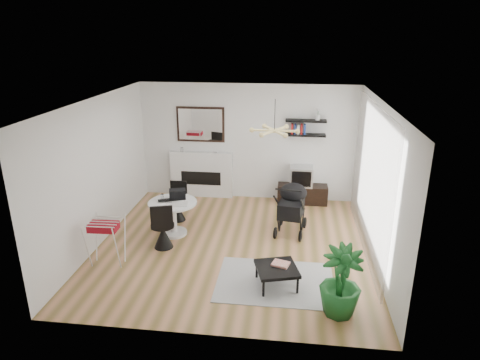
# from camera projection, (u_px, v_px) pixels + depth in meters

# --- Properties ---
(floor) EXTENTS (5.00, 5.00, 0.00)m
(floor) POSITION_uv_depth(u_px,v_px,m) (233.00, 246.00, 8.01)
(floor) COLOR olive
(floor) RESTS_ON ground
(ceiling) EXTENTS (5.00, 5.00, 0.00)m
(ceiling) POSITION_uv_depth(u_px,v_px,m) (232.00, 101.00, 7.11)
(ceiling) COLOR white
(ceiling) RESTS_ON wall_back
(wall_back) EXTENTS (5.00, 0.00, 5.00)m
(wall_back) POSITION_uv_depth(u_px,v_px,m) (248.00, 142.00, 9.90)
(wall_back) COLOR white
(wall_back) RESTS_ON floor
(wall_left) EXTENTS (0.00, 5.00, 5.00)m
(wall_left) POSITION_uv_depth(u_px,v_px,m) (98.00, 172.00, 7.85)
(wall_left) COLOR white
(wall_left) RESTS_ON floor
(wall_right) EXTENTS (0.00, 5.00, 5.00)m
(wall_right) POSITION_uv_depth(u_px,v_px,m) (378.00, 184.00, 7.27)
(wall_right) COLOR white
(wall_right) RESTS_ON floor
(sheer_curtain) EXTENTS (0.04, 3.60, 2.60)m
(sheer_curtain) POSITION_uv_depth(u_px,v_px,m) (370.00, 179.00, 7.47)
(sheer_curtain) COLOR white
(sheer_curtain) RESTS_ON wall_right
(fireplace) EXTENTS (1.50, 0.17, 2.16)m
(fireplace) POSITION_uv_depth(u_px,v_px,m) (201.00, 169.00, 10.18)
(fireplace) COLOR white
(fireplace) RESTS_ON floor
(shelf_lower) EXTENTS (0.90, 0.25, 0.04)m
(shelf_lower) POSITION_uv_depth(u_px,v_px,m) (305.00, 135.00, 9.54)
(shelf_lower) COLOR black
(shelf_lower) RESTS_ON wall_back
(shelf_upper) EXTENTS (0.90, 0.25, 0.04)m
(shelf_upper) POSITION_uv_depth(u_px,v_px,m) (306.00, 121.00, 9.44)
(shelf_upper) COLOR black
(shelf_upper) RESTS_ON wall_back
(pendant_lamp) EXTENTS (0.90, 0.90, 0.10)m
(pendant_lamp) POSITION_uv_depth(u_px,v_px,m) (274.00, 131.00, 7.49)
(pendant_lamp) COLOR tan
(pendant_lamp) RESTS_ON ceiling
(tv_console) EXTENTS (1.14, 0.40, 0.43)m
(tv_console) POSITION_uv_depth(u_px,v_px,m) (302.00, 194.00, 9.93)
(tv_console) COLOR black
(tv_console) RESTS_ON floor
(crt_tv) EXTENTS (0.52, 0.45, 0.45)m
(crt_tv) POSITION_uv_depth(u_px,v_px,m) (301.00, 176.00, 9.79)
(crt_tv) COLOR #BDBDBF
(crt_tv) RESTS_ON tv_console
(dining_table) EXTENTS (0.94, 0.94, 0.69)m
(dining_table) POSITION_uv_depth(u_px,v_px,m) (173.00, 213.00, 8.32)
(dining_table) COLOR white
(dining_table) RESTS_ON floor
(laptop) EXTENTS (0.43, 0.36, 0.03)m
(laptop) POSITION_uv_depth(u_px,v_px,m) (168.00, 201.00, 8.23)
(laptop) COLOR black
(laptop) RESTS_ON dining_table
(black_bag) EXTENTS (0.36, 0.27, 0.19)m
(black_bag) POSITION_uv_depth(u_px,v_px,m) (178.00, 194.00, 8.36)
(black_bag) COLOR black
(black_bag) RESTS_ON dining_table
(newspaper) EXTENTS (0.36, 0.31, 0.01)m
(newspaper) POSITION_uv_depth(u_px,v_px,m) (179.00, 204.00, 8.12)
(newspaper) COLOR silver
(newspaper) RESTS_ON dining_table
(drinking_glass) EXTENTS (0.06, 0.06, 0.10)m
(drinking_glass) POSITION_uv_depth(u_px,v_px,m) (162.00, 197.00, 8.36)
(drinking_glass) COLOR white
(drinking_glass) RESTS_ON dining_table
(chair_far) EXTENTS (0.39, 0.39, 0.82)m
(chair_far) POSITION_uv_depth(u_px,v_px,m) (178.00, 208.00, 9.02)
(chair_far) COLOR black
(chair_far) RESTS_ON floor
(chair_near) EXTENTS (0.47, 0.48, 0.91)m
(chair_near) POSITION_uv_depth(u_px,v_px,m) (163.00, 234.00, 7.85)
(chair_near) COLOR black
(chair_near) RESTS_ON floor
(drying_rack) EXTENTS (0.56, 0.53, 0.82)m
(drying_rack) POSITION_uv_depth(u_px,v_px,m) (106.00, 242.00, 7.25)
(drying_rack) COLOR white
(drying_rack) RESTS_ON floor
(stroller) EXTENTS (0.67, 0.93, 1.09)m
(stroller) POSITION_uv_depth(u_px,v_px,m) (292.00, 210.00, 8.43)
(stroller) COLOR black
(stroller) RESTS_ON floor
(rug) EXTENTS (1.86, 1.34, 0.01)m
(rug) POSITION_uv_depth(u_px,v_px,m) (275.00, 282.00, 6.86)
(rug) COLOR #A5A5A5
(rug) RESTS_ON floor
(coffee_table) EXTENTS (0.77, 0.77, 0.32)m
(coffee_table) POSITION_uv_depth(u_px,v_px,m) (277.00, 269.00, 6.67)
(coffee_table) COLOR black
(coffee_table) RESTS_ON rug
(magazines) EXTENTS (0.31, 0.27, 0.04)m
(magazines) POSITION_uv_depth(u_px,v_px,m) (281.00, 264.00, 6.71)
(magazines) COLOR #DD4E37
(magazines) RESTS_ON coffee_table
(potted_plant) EXTENTS (0.58, 0.58, 1.04)m
(potted_plant) POSITION_uv_depth(u_px,v_px,m) (341.00, 282.00, 5.94)
(potted_plant) COLOR #195921
(potted_plant) RESTS_ON floor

